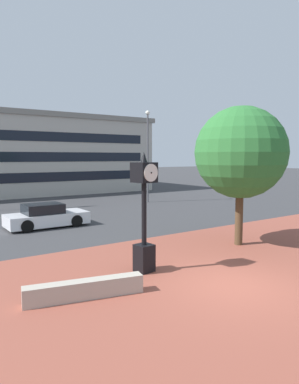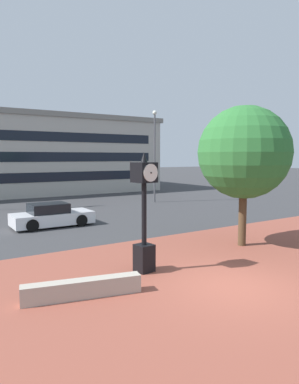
% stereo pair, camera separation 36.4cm
% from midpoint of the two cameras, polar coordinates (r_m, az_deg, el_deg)
% --- Properties ---
extents(ground_plane, '(200.00, 200.00, 0.00)m').
position_cam_midpoint_polar(ground_plane, '(11.03, 14.30, -14.58)').
color(ground_plane, '#38383A').
extents(plaza_brick_paving, '(44.00, 10.47, 0.01)m').
position_cam_midpoint_polar(plaza_brick_paving, '(11.85, 9.81, -13.02)').
color(plaza_brick_paving, brown).
rests_on(plaza_brick_paving, ground).
extents(planter_wall, '(3.21, 1.10, 0.50)m').
position_cam_midpoint_polar(planter_wall, '(9.96, -9.73, -15.21)').
color(planter_wall, '#ADA393').
rests_on(planter_wall, ground).
extents(street_clock, '(0.72, 0.77, 3.95)m').
position_cam_midpoint_polar(street_clock, '(11.51, 0.02, -3.33)').
color(street_clock, black).
rests_on(street_clock, ground).
extents(plaza_tree, '(4.19, 3.90, 5.93)m').
position_cam_midpoint_polar(plaza_tree, '(15.64, 15.92, 5.84)').
color(plaza_tree, '#4C3823').
rests_on(plaza_tree, ground).
extents(car_street_near, '(4.29, 2.00, 1.28)m').
position_cam_midpoint_polar(car_street_near, '(19.98, -15.11, -3.77)').
color(car_street_near, silver).
rests_on(car_street_near, ground).
extents(street_lamp_post, '(0.36, 0.36, 7.60)m').
position_cam_midpoint_polar(street_lamp_post, '(29.37, 1.20, 7.22)').
color(street_lamp_post, '#4C4C51').
rests_on(street_lamp_post, ground).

